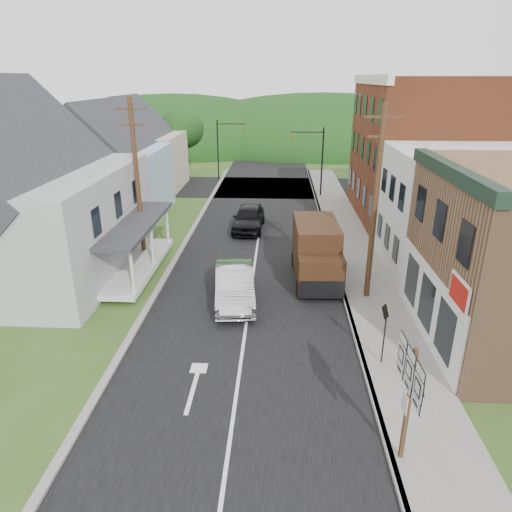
# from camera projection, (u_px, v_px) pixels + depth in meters

# --- Properties ---
(ground) EXTENTS (120.00, 120.00, 0.00)m
(ground) POSITION_uv_depth(u_px,v_px,m) (245.00, 333.00, 19.02)
(ground) COLOR #2D4719
(ground) RESTS_ON ground
(road) EXTENTS (9.00, 90.00, 0.02)m
(road) POSITION_uv_depth(u_px,v_px,m) (257.00, 249.00, 28.32)
(road) COLOR black
(road) RESTS_ON ground
(cross_road) EXTENTS (60.00, 9.00, 0.02)m
(cross_road) POSITION_uv_depth(u_px,v_px,m) (265.00, 187.00, 44.12)
(cross_road) COLOR black
(cross_road) RESTS_ON ground
(sidewalk_right) EXTENTS (2.80, 55.00, 0.15)m
(sidewalk_right) POSITION_uv_depth(u_px,v_px,m) (358.00, 262.00, 26.15)
(sidewalk_right) COLOR slate
(sidewalk_right) RESTS_ON ground
(curb_right) EXTENTS (0.20, 55.00, 0.15)m
(curb_right) POSITION_uv_depth(u_px,v_px,m) (334.00, 261.00, 26.21)
(curb_right) COLOR slate
(curb_right) RESTS_ON ground
(curb_left) EXTENTS (0.30, 55.00, 0.12)m
(curb_left) POSITION_uv_depth(u_px,v_px,m) (176.00, 258.00, 26.66)
(curb_left) COLOR slate
(curb_left) RESTS_ON ground
(storefront_white) EXTENTS (8.00, 7.00, 6.50)m
(storefront_white) POSITION_uv_depth(u_px,v_px,m) (466.00, 212.00, 24.27)
(storefront_white) COLOR silver
(storefront_white) RESTS_ON ground
(storefront_red) EXTENTS (8.00, 12.00, 10.00)m
(storefront_red) POSITION_uv_depth(u_px,v_px,m) (420.00, 152.00, 32.46)
(storefront_red) COLOR brown
(storefront_red) RESTS_ON ground
(house_gray) EXTENTS (10.20, 12.24, 8.35)m
(house_gray) POSITION_uv_depth(u_px,v_px,m) (22.00, 195.00, 23.62)
(house_gray) COLOR #B0B3B6
(house_gray) RESTS_ON ground
(house_blue) EXTENTS (7.14, 8.16, 7.28)m
(house_blue) POSITION_uv_depth(u_px,v_px,m) (114.00, 167.00, 33.99)
(house_blue) COLOR #99BCD0
(house_blue) RESTS_ON ground
(house_cream) EXTENTS (7.14, 8.16, 7.28)m
(house_cream) POSITION_uv_depth(u_px,v_px,m) (142.00, 149.00, 42.38)
(house_cream) COLOR #C4B598
(house_cream) RESTS_ON ground
(utility_pole_right) EXTENTS (1.60, 0.26, 9.00)m
(utility_pole_right) POSITION_uv_depth(u_px,v_px,m) (375.00, 204.00, 20.30)
(utility_pole_right) COLOR #472D19
(utility_pole_right) RESTS_ON ground
(utility_pole_left) EXTENTS (1.60, 0.26, 9.00)m
(utility_pole_left) POSITION_uv_depth(u_px,v_px,m) (137.00, 180.00, 25.06)
(utility_pole_left) COLOR #472D19
(utility_pole_left) RESTS_ON ground
(traffic_signal_right) EXTENTS (2.87, 0.20, 6.00)m
(traffic_signal_right) POSITION_uv_depth(u_px,v_px,m) (314.00, 154.00, 39.29)
(traffic_signal_right) COLOR black
(traffic_signal_right) RESTS_ON ground
(traffic_signal_left) EXTENTS (2.87, 0.20, 6.00)m
(traffic_signal_left) POSITION_uv_depth(u_px,v_px,m) (224.00, 143.00, 46.20)
(traffic_signal_left) COLOR black
(traffic_signal_left) RESTS_ON ground
(tree_left_c) EXTENTS (5.80, 5.80, 8.41)m
(tree_left_c) POSITION_uv_depth(u_px,v_px,m) (25.00, 131.00, 36.34)
(tree_left_c) COLOR #382616
(tree_left_c) RESTS_ON ground
(tree_left_d) EXTENTS (4.80, 4.80, 6.94)m
(tree_left_d) POSITION_uv_depth(u_px,v_px,m) (181.00, 129.00, 47.41)
(tree_left_d) COLOR #382616
(tree_left_d) RESTS_ON ground
(forested_ridge) EXTENTS (90.00, 30.00, 16.00)m
(forested_ridge) POSITION_uv_depth(u_px,v_px,m) (271.00, 146.00, 70.14)
(forested_ridge) COLOR black
(forested_ridge) RESTS_ON ground
(silver_sedan) EXTENTS (2.32, 5.20, 1.66)m
(silver_sedan) POSITION_uv_depth(u_px,v_px,m) (235.00, 285.00, 21.41)
(silver_sedan) COLOR silver
(silver_sedan) RESTS_ON ground
(dark_sedan) EXTENTS (2.20, 5.06, 1.70)m
(dark_sedan) POSITION_uv_depth(u_px,v_px,m) (249.00, 218.00, 31.57)
(dark_sedan) COLOR black
(dark_sedan) RESTS_ON ground
(delivery_van) EXTENTS (2.40, 5.45, 3.00)m
(delivery_van) POSITION_uv_depth(u_px,v_px,m) (316.00, 252.00, 23.48)
(delivery_van) COLOR black
(delivery_van) RESTS_ON ground
(route_sign_cluster) EXTENTS (0.20, 2.00, 3.50)m
(route_sign_cluster) POSITION_uv_depth(u_px,v_px,m) (408.00, 389.00, 11.80)
(route_sign_cluster) COLOR #472D19
(route_sign_cluster) RESTS_ON sidewalk_right
(warning_sign) EXTENTS (0.16, 0.66, 2.42)m
(warning_sign) POSITION_uv_depth(u_px,v_px,m) (385.00, 325.00, 16.26)
(warning_sign) COLOR black
(warning_sign) RESTS_ON sidewalk_right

